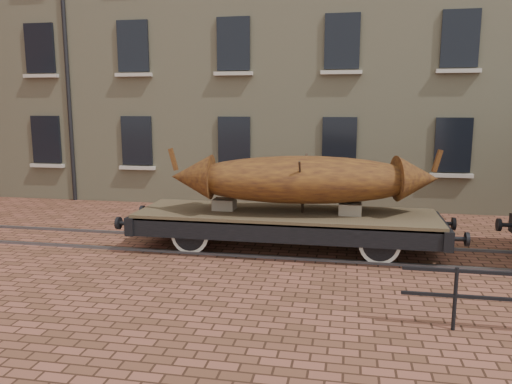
# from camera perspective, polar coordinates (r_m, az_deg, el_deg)

# --- Properties ---
(ground) EXTENTS (90.00, 90.00, 0.00)m
(ground) POSITION_cam_1_polar(r_m,az_deg,el_deg) (12.04, 3.85, -6.65)
(ground) COLOR #563322
(warehouse_cream) EXTENTS (40.00, 10.19, 14.00)m
(warehouse_cream) POSITION_cam_1_polar(r_m,az_deg,el_deg) (21.81, 15.76, 18.97)
(warehouse_cream) COLOR tan
(warehouse_cream) RESTS_ON ground
(rail_track) EXTENTS (30.00, 1.52, 0.06)m
(rail_track) POSITION_cam_1_polar(r_m,az_deg,el_deg) (12.03, 3.85, -6.51)
(rail_track) COLOR #59595E
(rail_track) RESTS_ON ground
(flatcar_wagon) EXTENTS (7.91, 2.15, 1.19)m
(flatcar_wagon) POSITION_cam_1_polar(r_m,az_deg,el_deg) (11.86, 3.40, -3.18)
(flatcar_wagon) COLOR #423626
(flatcar_wagon) RESTS_ON ground
(iron_boat) EXTENTS (6.26, 2.40, 1.52)m
(iron_boat) POSITION_cam_1_polar(r_m,az_deg,el_deg) (11.63, 5.39, 1.46)
(iron_boat) COLOR brown
(iron_boat) RESTS_ON flatcar_wagon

